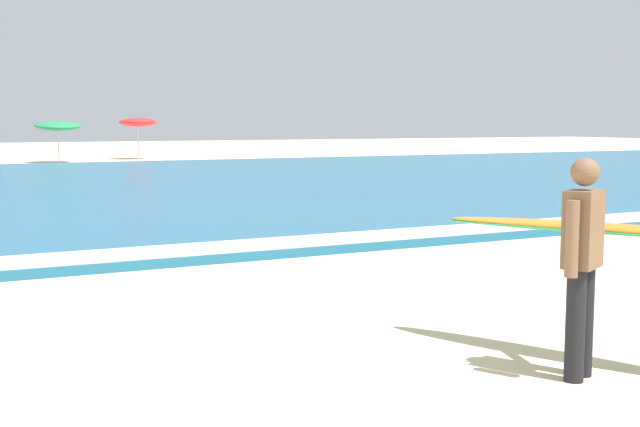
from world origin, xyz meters
TOP-DOWN VIEW (x-y plane):
  - surf_foam at (0.00, 6.81)m, footprint 120.00×1.13m
  - surfer_with_board at (3.34, 0.19)m, footprint 1.58×2.78m
  - beach_umbrella_4 at (5.12, 37.24)m, footprint 2.26×2.29m
  - beach_umbrella_5 at (9.60, 39.16)m, footprint 1.98×1.99m

SIDE VIEW (x-z plane):
  - surf_foam at x=0.00m, z-range 0.14..0.15m
  - surfer_with_board at x=3.34m, z-range 0.17..1.90m
  - beach_umbrella_4 at x=5.12m, z-range 0.75..2.88m
  - beach_umbrella_5 at x=9.60m, z-range 0.86..3.12m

